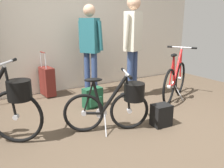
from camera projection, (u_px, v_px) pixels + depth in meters
name	position (u px, v px, depth m)	size (l,w,h in m)	color
ground_plane	(134.00, 130.00, 2.96)	(6.39, 6.39, 0.00)	brown
back_wall	(67.00, 22.00, 4.45)	(6.39, 0.10, 2.70)	silver
folding_bike_foreground	(117.00, 102.00, 2.87)	(1.01, 0.58, 0.77)	black
display_bike_left	(175.00, 80.00, 4.06)	(1.18, 0.71, 0.92)	black
visitor_near_wall	(90.00, 45.00, 4.18)	(0.38, 0.46, 1.65)	navy
visitor_browsing	(133.00, 41.00, 3.97)	(0.48, 0.37, 1.77)	navy
rolling_suitcase	(47.00, 81.00, 4.24)	(0.21, 0.38, 0.83)	maroon
backpack_on_floor	(93.00, 98.00, 3.71)	(0.32, 0.21, 0.32)	#19472D
handbag_on_floor	(161.00, 115.00, 3.05)	(0.26, 0.24, 0.29)	black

